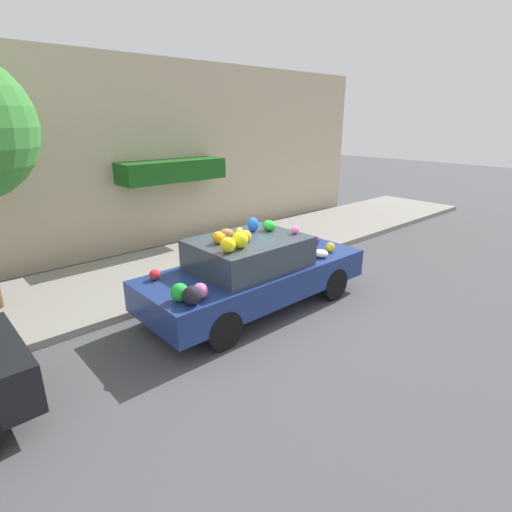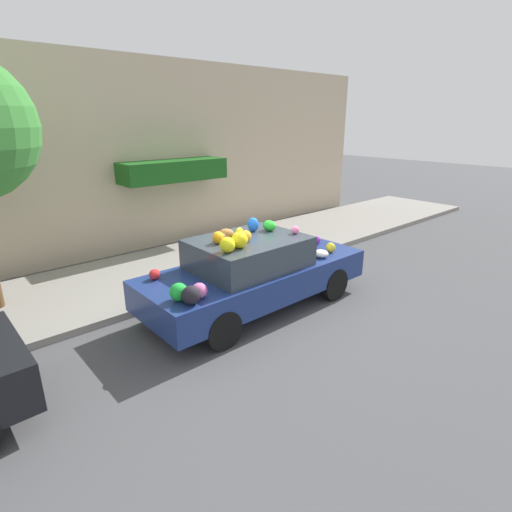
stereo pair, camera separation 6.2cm
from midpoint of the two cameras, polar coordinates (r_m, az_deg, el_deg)
The scene contains 5 objects.
ground_plane at distance 8.00m, azimuth -0.48°, elevation -7.01°, with size 60.00×60.00×0.00m, color #4C4C4F.
sidewalk_curb at distance 9.99m, azimuth -10.77°, elevation -1.47°, with size 24.00×3.20×0.14m.
building_facade at distance 11.42m, azimuth -17.34°, elevation 13.17°, with size 18.00×1.20×5.06m.
fire_hydrant at distance 9.82m, azimuth -0.88°, elevation 1.05°, with size 0.20×0.20×0.70m.
art_car at distance 7.61m, azimuth -0.50°, elevation -2.14°, with size 4.54×1.80×1.71m.
Camera 1 is at (-4.76, -5.38, 3.51)m, focal length 28.00 mm.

